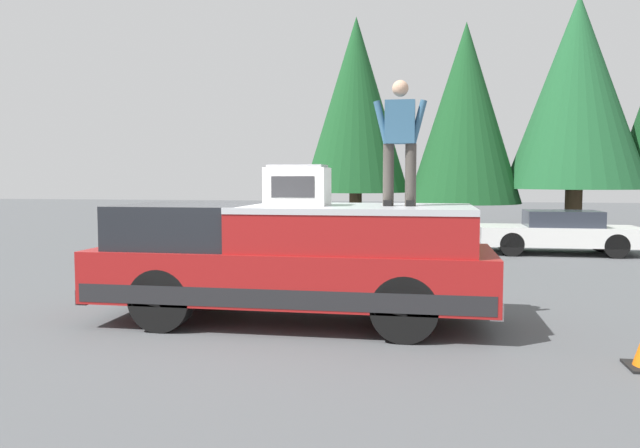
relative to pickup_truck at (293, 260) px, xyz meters
name	(u,v)px	position (x,y,z in m)	size (l,w,h in m)	color
ground_plane	(244,321)	(-0.14, 0.69, -0.87)	(90.00, 90.00, 0.00)	#4C4F51
pickup_truck	(293,260)	(0.00, 0.00, 0.00)	(2.01, 5.54, 1.65)	maroon
compressor_unit	(298,185)	(-0.09, -0.08, 1.05)	(0.65, 0.84, 0.56)	white
person_on_truck_bed	(400,139)	(0.01, -1.47, 1.68)	(0.29, 0.72, 1.69)	#423D38
parked_car_white	(559,232)	(8.79, -5.32, -0.29)	(1.64, 4.10, 1.16)	white
parked_car_navy	(367,232)	(7.93, -0.27, -0.29)	(1.64, 4.10, 1.16)	navy
conifer_left	(577,92)	(14.29, -6.89, 4.10)	(4.78, 4.78, 8.31)	#4C3826
conifer_center_left	(465,114)	(14.08, -3.13, 3.42)	(3.98, 3.98, 7.47)	#4C3826
conifer_center_right	(356,105)	(14.52, 0.80, 3.83)	(3.93, 3.93, 7.93)	#4C3826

